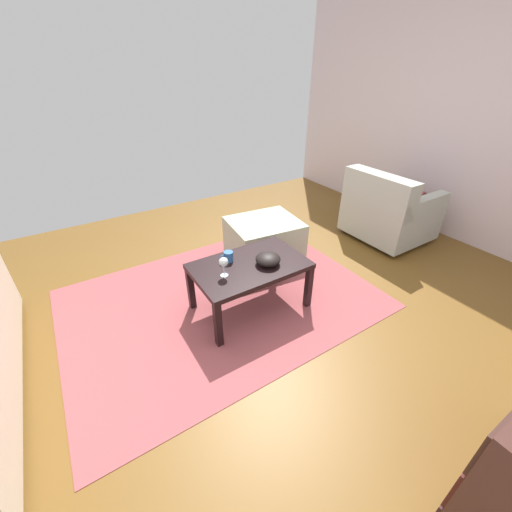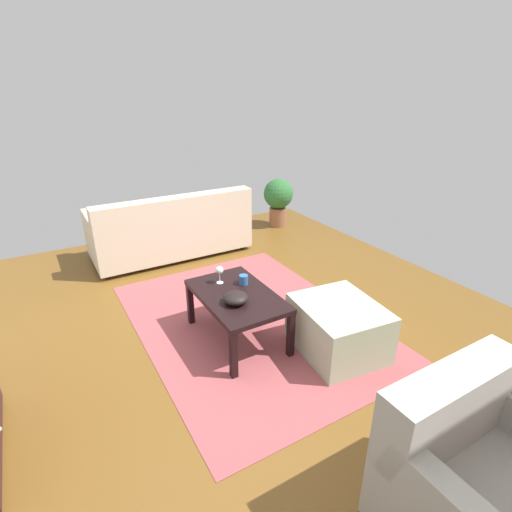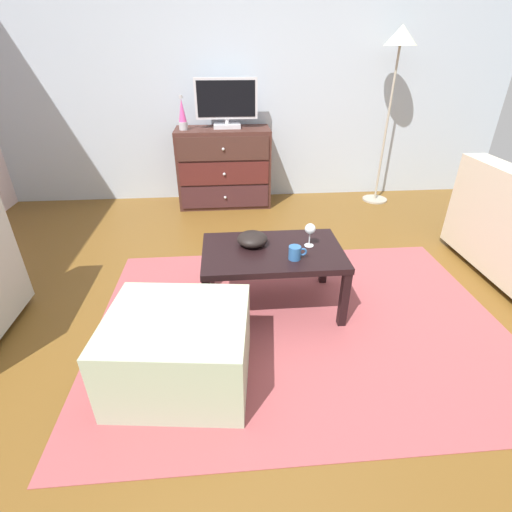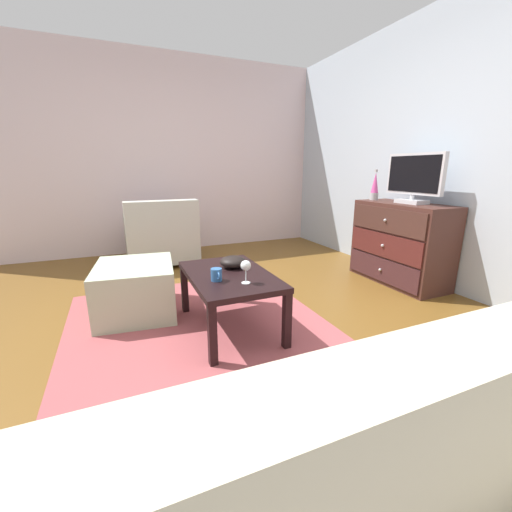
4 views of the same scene
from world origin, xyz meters
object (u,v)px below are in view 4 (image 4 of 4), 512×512
Objects in this scene: coffee_table at (229,280)px; armchair at (161,237)px; dresser at (400,243)px; bowl_decorative at (233,262)px; lava_lamp at (375,187)px; ottoman at (136,289)px; mug at (217,275)px; tv at (414,178)px; wine_glass at (246,266)px.

coffee_table is 1.08× the size of armchair.
dresser is 1.91m from bowl_decorative.
bowl_decorative is at bearing -73.04° from lava_lamp.
ottoman is at bearing -15.42° from armchair.
bowl_decorative is 0.24× the size of armchair.
coffee_table is at bearing 6.37° from armchair.
tv is at bearing 99.76° from mug.
armchair reaches higher than mug.
bowl_decorative is at bearing -84.92° from dresser.
armchair is at bearing 164.58° from ottoman.
lava_lamp is at bearing -173.76° from dresser.
armchair is (-2.01, -0.22, -0.04)m from coffee_table.
bowl_decorative is 0.29× the size of ottoman.
armchair is at bearing -127.94° from dresser.
ottoman is (-0.56, -0.63, -0.17)m from coffee_table.
tv is 0.91× the size of ottoman.
wine_glass is at bearing -63.73° from lava_lamp.
tv is 0.77× the size of armchair.
mug reaches higher than ottoman.
dresser is 6.34× the size of wine_glass.
coffee_table is at bearing -30.66° from bowl_decorative.
bowl_decorative is at bearing -86.48° from tv.
dresser reaches higher than mug.
tv is 2.02m from bowl_decorative.
dresser reaches higher than bowl_decorative.
armchair reaches higher than bowl_decorative.
mug is at bearing 36.13° from ottoman.
mug reaches higher than coffee_table.
tv is 0.47m from lava_lamp.
armchair is at bearing -177.46° from mug.
dresser is 3.02× the size of lava_lamp.
tv is 2.94m from armchair.
dresser is 4.99× the size of bowl_decorative.
armchair is (-1.72, -2.20, -0.08)m from dresser.
tv is at bearing 103.96° from wine_glass.
mug is 0.14× the size of armchair.
coffee_table is 1.29× the size of ottoman.
armchair is at bearing -173.63° from coffee_table.
lava_lamp is 1.65× the size of bowl_decorative.
dresser is 2.15m from mug.
ottoman is at bearing -121.62° from bowl_decorative.
armchair is at bearing -173.43° from wine_glass.
wine_glass is at bearing 53.43° from mug.
tv is 3.20× the size of bowl_decorative.
armchair reaches higher than wine_glass.
lava_lamp is 2.28m from mug.
mug is at bearing -39.58° from bowl_decorative.
lava_lamp is (-0.45, -0.07, -0.11)m from tv.
tv is at bearing 8.55° from lava_lamp.
armchair is (-2.13, -0.09, -0.14)m from mug.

